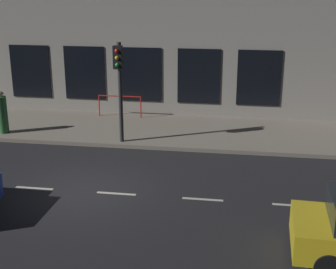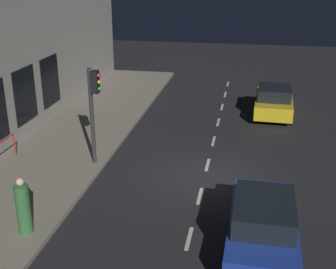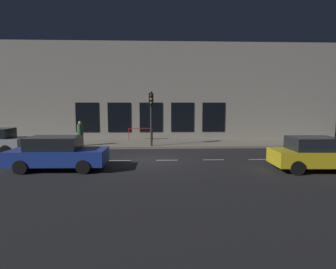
{
  "view_description": "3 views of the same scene",
  "coord_description": "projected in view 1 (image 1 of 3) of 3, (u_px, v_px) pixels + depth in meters",
  "views": [
    {
      "loc": [
        -13.01,
        -4.59,
        6.19
      ],
      "look_at": [
        2.05,
        -2.25,
        1.28
      ],
      "focal_mm": 52.21,
      "sensor_mm": 36.0,
      "label": 1
    },
    {
      "loc": [
        -1.45,
        15.22,
        7.54
      ],
      "look_at": [
        1.42,
        -0.01,
        1.57
      ],
      "focal_mm": 47.76,
      "sensor_mm": 36.0,
      "label": 2
    },
    {
      "loc": [
        -15.69,
        -0.37,
        3.14
      ],
      "look_at": [
        2.48,
        -1.17,
        1.17
      ],
      "focal_mm": 30.75,
      "sensor_mm": 36.0,
      "label": 3
    }
  ],
  "objects": [
    {
      "name": "red_railing",
      "position": [
        120.0,
        101.0,
        21.99
      ],
      "size": [
        0.05,
        1.99,
        0.97
      ],
      "color": "red",
      "rests_on": "sidewalk"
    },
    {
      "name": "lane_centre_line",
      "position": [
        116.0,
        193.0,
        14.66
      ],
      "size": [
        0.12,
        27.2,
        0.01
      ],
      "color": "beige",
      "rests_on": "ground"
    },
    {
      "name": "ground_plane",
      "position": [
        84.0,
        191.0,
        14.8
      ],
      "size": [
        60.0,
        60.0,
        0.0
      ],
      "primitive_type": "plane",
      "color": "#232326"
    },
    {
      "name": "pedestrian_0",
      "position": [
        2.0,
        114.0,
        19.69
      ],
      "size": [
        0.48,
        0.48,
        1.74
      ],
      "rotation": [
        0.0,
        0.0,
        3.32
      ],
      "color": "#336B38",
      "rests_on": "sidewalk"
    },
    {
      "name": "sidewalk",
      "position": [
        131.0,
        129.0,
        20.66
      ],
      "size": [
        4.5,
        32.0,
        0.15
      ],
      "color": "gray",
      "rests_on": "ground"
    },
    {
      "name": "building_facade",
      "position": [
        141.0,
        26.0,
        21.82
      ],
      "size": [
        0.65,
        32.0,
        8.22
      ],
      "color": "gray",
      "rests_on": "ground"
    },
    {
      "name": "traffic_light",
      "position": [
        119.0,
        77.0,
        17.99
      ],
      "size": [
        0.5,
        0.32,
        3.8
      ],
      "color": "#2D2D30",
      "rests_on": "sidewalk"
    }
  ]
}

